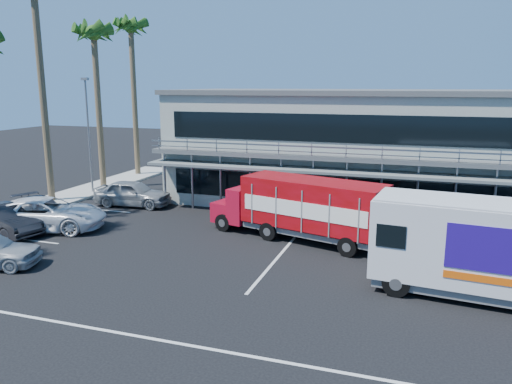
% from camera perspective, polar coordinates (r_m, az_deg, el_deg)
% --- Properties ---
extents(ground, '(120.00, 120.00, 0.00)m').
position_cam_1_polar(ground, '(21.29, -4.47, -8.87)').
color(ground, black).
rests_on(ground, ground).
extents(building, '(22.40, 12.00, 7.30)m').
position_cam_1_polar(building, '(33.79, 10.14, 5.24)').
color(building, '#959B8E').
rests_on(building, ground).
extents(curb_strip, '(3.00, 32.00, 0.16)m').
position_cam_1_polar(curb_strip, '(34.15, -24.17, -1.68)').
color(curb_strip, '#A5A399').
rests_on(curb_strip, ground).
extents(palm_e, '(2.80, 2.80, 12.25)m').
position_cam_1_polar(palm_e, '(38.64, -18.01, 15.98)').
color(palm_e, brown).
rests_on(palm_e, ground).
extents(palm_f, '(2.80, 2.80, 13.25)m').
position_cam_1_polar(palm_f, '(43.49, -14.09, 16.91)').
color(palm_f, brown).
rests_on(palm_f, ground).
extents(light_pole_far, '(0.50, 0.25, 8.09)m').
position_cam_1_polar(light_pole_far, '(36.75, -18.60, 6.68)').
color(light_pole_far, gray).
rests_on(light_pole_far, ground).
extents(red_truck, '(9.49, 4.59, 3.12)m').
position_cam_1_polar(red_truck, '(24.79, 5.23, -1.70)').
color(red_truck, '#A60D24').
rests_on(red_truck, ground).
extents(white_van, '(7.58, 3.26, 3.60)m').
position_cam_1_polar(white_van, '(19.71, 24.04, -5.80)').
color(white_van, silver).
rests_on(white_van, ground).
extents(parked_car_b, '(4.98, 2.66, 1.56)m').
position_cam_1_polar(parked_car_b, '(28.96, -26.98, -2.86)').
color(parked_car_b, black).
rests_on(parked_car_b, ground).
extents(parked_car_c, '(6.76, 4.54, 1.72)m').
position_cam_1_polar(parked_car_c, '(28.93, -22.83, -2.33)').
color(parked_car_c, white).
rests_on(parked_car_c, ground).
extents(parked_car_d, '(4.97, 3.62, 1.34)m').
position_cam_1_polar(parked_car_d, '(30.93, -23.32, -1.84)').
color(parked_car_d, '#2C303A').
rests_on(parked_car_d, ground).
extents(parked_car_e, '(5.04, 2.37, 1.67)m').
position_cam_1_polar(parked_car_e, '(32.81, -13.91, -0.13)').
color(parked_car_e, gray).
rests_on(parked_car_e, ground).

